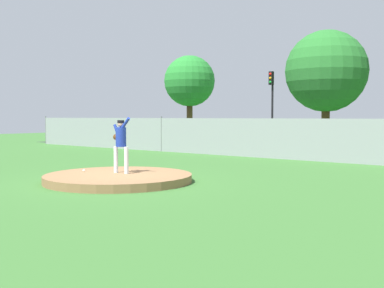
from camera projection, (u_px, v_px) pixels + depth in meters
The scene contains 13 objects.
ground_plane at pixel (232, 166), 18.91m from camera, with size 80.00×80.00×0.00m, color #386B2D.
asphalt_strip at pixel (322, 153), 25.45m from camera, with size 44.00×7.00×0.01m, color #2B2B2D.
pitchers_mound at pixel (119, 178), 14.29m from camera, with size 4.45×4.45×0.24m, color olive.
pitcher_youth at pixel (121, 140), 14.48m from camera, with size 0.79×0.32×1.73m.
baseball at pixel (84, 171), 14.90m from camera, with size 0.07×0.07×0.07m, color white.
chainlink_fence at pixel (281, 139), 21.94m from camera, with size 38.24×0.07×1.99m.
parked_car_slate at pixel (197, 134), 30.91m from camera, with size 2.03×4.06×1.74m.
parked_car_champagne at pixel (241, 137), 28.97m from camera, with size 2.14×4.30×1.54m.
parked_car_teal at pixel (164, 134), 32.59m from camera, with size 1.89×4.46×1.66m.
traffic_cone_orange at pixel (301, 149), 25.10m from camera, with size 0.40×0.40×0.55m.
traffic_light_near at pixel (272, 95), 32.02m from camera, with size 0.28×0.46×5.02m.
tree_bushy_near at pixel (190, 81), 41.04m from camera, with size 4.41×4.41×7.27m.
tree_leaning_west at pixel (326, 71), 33.79m from camera, with size 5.83×5.83×8.14m.
Camera 1 is at (10.77, -9.53, 1.98)m, focal length 44.22 mm.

